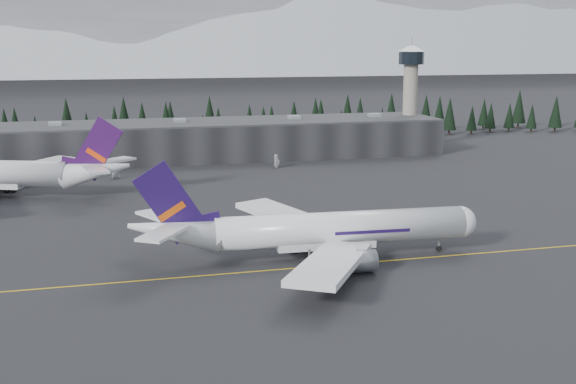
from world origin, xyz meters
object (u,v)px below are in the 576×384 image
object	(u,v)px
gse_vehicle_a	(116,177)
terminal	(210,140)
control_tower	(411,85)
jet_main	(311,230)
gse_vehicle_b	(277,165)

from	to	relation	value
gse_vehicle_a	terminal	bearing A→B (deg)	29.25
terminal	gse_vehicle_a	xyz separation A→B (m)	(-32.45, -31.85, -5.65)
control_tower	jet_main	world-z (taller)	control_tower
jet_main	terminal	bearing A→B (deg)	93.39
jet_main	gse_vehicle_b	distance (m)	98.65
terminal	gse_vehicle_b	xyz separation A→B (m)	(17.38, -25.32, -5.57)
gse_vehicle_b	terminal	bearing A→B (deg)	-153.53
terminal	jet_main	size ratio (longest dim) A/B	2.47
jet_main	gse_vehicle_a	size ratio (longest dim) A/B	13.80
control_tower	gse_vehicle_a	size ratio (longest dim) A/B	8.02
control_tower	gse_vehicle_a	bearing A→B (deg)	-162.03
gse_vehicle_a	gse_vehicle_b	distance (m)	50.25
jet_main	gse_vehicle_a	xyz separation A→B (m)	(-32.22, 90.42, -4.72)
terminal	gse_vehicle_b	distance (m)	31.21
terminal	gse_vehicle_b	world-z (taller)	terminal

